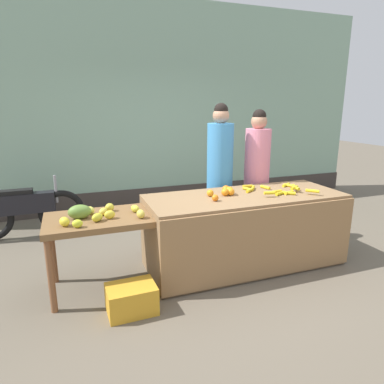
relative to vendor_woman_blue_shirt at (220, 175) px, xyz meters
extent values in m
plane|color=#665B4C|center=(-0.32, -0.69, -0.95)|extent=(24.00, 24.00, 0.00)
cube|color=#8CB299|center=(-0.32, 2.09, 0.85)|extent=(8.27, 0.20, 3.59)
cube|color=#3F3833|center=(-0.32, 1.98, -0.77)|extent=(8.27, 0.04, 0.36)
cube|color=olive|center=(0.01, -0.69, -0.52)|extent=(2.28, 0.87, 0.85)
cube|color=#987047|center=(0.01, -1.14, -0.52)|extent=(2.28, 0.03, 0.79)
cube|color=brown|center=(-1.58, -0.69, -0.20)|extent=(1.12, 0.68, 0.06)
cylinder|color=brown|center=(-2.10, -0.98, -0.59)|extent=(0.06, 0.06, 0.71)
cylinder|color=brown|center=(-1.07, -0.98, -0.59)|extent=(0.06, 0.06, 0.71)
cylinder|color=brown|center=(-2.10, -0.39, -0.59)|extent=(0.06, 0.06, 0.71)
cylinder|color=brown|center=(-1.07, -0.39, -0.59)|extent=(0.06, 0.06, 0.71)
cylinder|color=gold|center=(0.21, -0.38, -0.08)|extent=(0.13, 0.05, 0.04)
cylinder|color=gold|center=(0.48, -0.85, -0.08)|extent=(0.14, 0.12, 0.04)
cylinder|color=yellow|center=(0.38, -0.51, -0.08)|extent=(0.07, 0.14, 0.04)
cylinder|color=gold|center=(0.14, -0.51, -0.08)|extent=(0.09, 0.14, 0.04)
cylinder|color=yellow|center=(0.39, -0.82, -0.08)|extent=(0.16, 0.09, 0.04)
cylinder|color=gold|center=(0.22, -0.49, -0.08)|extent=(0.12, 0.15, 0.04)
cylinder|color=yellow|center=(0.50, -0.83, -0.08)|extent=(0.14, 0.07, 0.04)
cylinder|color=yellow|center=(0.13, -0.58, -0.08)|extent=(0.15, 0.12, 0.04)
cylinder|color=gold|center=(0.70, -0.49, -0.08)|extent=(0.15, 0.10, 0.04)
cylinder|color=yellow|center=(0.39, -0.74, -0.08)|extent=(0.15, 0.06, 0.04)
cylinder|color=yellow|center=(0.72, -0.54, -0.08)|extent=(0.10, 0.16, 0.04)
cylinder|color=gold|center=(0.63, -0.77, -0.05)|extent=(0.05, 0.12, 0.04)
cylinder|color=gold|center=(0.21, -0.86, -0.05)|extent=(0.13, 0.07, 0.04)
cylinder|color=yellow|center=(0.65, -0.72, -0.05)|extent=(0.10, 0.16, 0.04)
cylinder|color=yellow|center=(0.72, -0.95, -0.05)|extent=(0.13, 0.13, 0.04)
cylinder|color=gold|center=(0.62, -0.76, -0.05)|extent=(0.15, 0.11, 0.04)
sphere|color=orange|center=(-0.23, -0.64, -0.05)|extent=(0.09, 0.09, 0.09)
sphere|color=orange|center=(-0.42, -0.80, -0.06)|extent=(0.07, 0.07, 0.07)
sphere|color=orange|center=(-0.16, -0.54, -0.05)|extent=(0.09, 0.09, 0.09)
sphere|color=orange|center=(-0.15, -0.60, -0.05)|extent=(0.09, 0.09, 0.09)
sphere|color=orange|center=(-0.39, -0.61, -0.06)|extent=(0.08, 0.08, 0.08)
sphere|color=orange|center=(-0.16, -0.65, -0.05)|extent=(0.08, 0.08, 0.08)
ellipsoid|color=yellow|center=(-1.83, -0.93, -0.13)|extent=(0.10, 0.08, 0.08)
ellipsoid|color=yellow|center=(-1.53, -0.78, -0.13)|extent=(0.11, 0.08, 0.09)
ellipsoid|color=yellow|center=(-1.57, -0.64, -0.14)|extent=(0.12, 0.13, 0.07)
ellipsoid|color=gold|center=(-1.50, -0.53, -0.13)|extent=(0.12, 0.11, 0.09)
ellipsoid|color=#DAC847|center=(-1.24, -0.87, -0.13)|extent=(0.09, 0.12, 0.09)
ellipsoid|color=#D1CC4C|center=(-1.70, -0.58, -0.13)|extent=(0.11, 0.13, 0.08)
ellipsoid|color=gold|center=(-1.65, -0.82, -0.13)|extent=(0.14, 0.13, 0.08)
ellipsoid|color=gold|center=(-1.26, -0.66, -0.13)|extent=(0.11, 0.13, 0.08)
ellipsoid|color=yellow|center=(-1.94, -0.85, -0.13)|extent=(0.13, 0.14, 0.09)
ellipsoid|color=olive|center=(-1.80, -0.68, -0.10)|extent=(0.22, 0.14, 0.14)
cylinder|color=#33333D|center=(0.00, 0.00, -0.58)|extent=(0.29, 0.29, 0.73)
cylinder|color=#3F8CCC|center=(0.00, 0.00, 0.23)|extent=(0.34, 0.34, 0.89)
sphere|color=tan|center=(0.00, 0.00, 0.77)|extent=(0.21, 0.21, 0.21)
sphere|color=black|center=(0.00, 0.00, 0.84)|extent=(0.18, 0.18, 0.18)
cylinder|color=#33333D|center=(0.53, -0.05, -0.60)|extent=(0.29, 0.29, 0.69)
cylinder|color=pink|center=(0.53, -0.05, 0.17)|extent=(0.34, 0.34, 0.85)
sphere|color=tan|center=(0.53, -0.05, 0.69)|extent=(0.21, 0.21, 0.21)
sphere|color=black|center=(0.53, -0.05, 0.76)|extent=(0.18, 0.18, 0.18)
torus|color=black|center=(-2.02, 1.12, -0.62)|extent=(0.65, 0.09, 0.65)
cube|color=black|center=(-2.49, 1.12, -0.44)|extent=(0.80, 0.18, 0.28)
cube|color=black|center=(-2.59, 1.12, -0.28)|extent=(0.44, 0.16, 0.08)
cylinder|color=gray|center=(-2.07, 1.12, -0.27)|extent=(0.04, 0.04, 0.40)
cube|color=gold|center=(-1.43, -1.22, -0.82)|extent=(0.45, 0.33, 0.26)
ellipsoid|color=maroon|center=(-0.77, -0.05, -0.72)|extent=(0.44, 0.40, 0.45)
camera|label=1|loc=(-1.86, -4.02, 0.91)|focal=31.93mm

